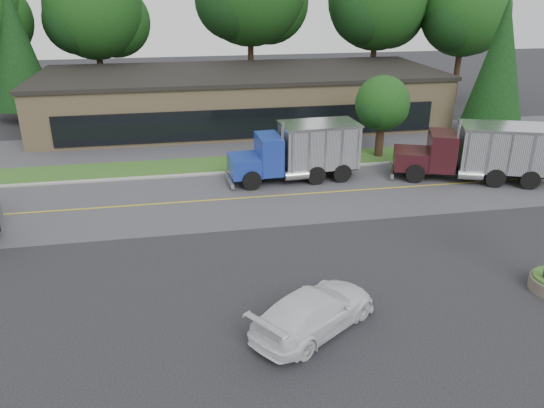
{
  "coord_description": "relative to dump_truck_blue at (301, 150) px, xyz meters",
  "views": [
    {
      "loc": [
        -3.42,
        -17.86,
        11.03
      ],
      "look_at": [
        0.53,
        3.71,
        1.8
      ],
      "focal_mm": 35.0,
      "sensor_mm": 36.0,
      "label": 1
    }
  ],
  "objects": [
    {
      "name": "evergreen_right",
      "position": [
        16.27,
        6.49,
        3.76
      ],
      "size": [
        4.45,
        4.45,
        10.12
      ],
      "color": "#382619",
      "rests_on": "ground"
    },
    {
      "name": "road",
      "position": [
        -3.73,
        -2.51,
        -1.8
      ],
      "size": [
        60.0,
        8.0,
        0.02
      ],
      "primitive_type": "cube",
      "color": "#5B5B60",
      "rests_on": "ground"
    },
    {
      "name": "center_line",
      "position": [
        -3.73,
        -2.51,
        -1.8
      ],
      "size": [
        60.0,
        0.12,
        0.01
      ],
      "primitive_type": "cube",
      "color": "gold",
      "rests_on": "ground"
    },
    {
      "name": "curb",
      "position": [
        -3.73,
        1.69,
        -1.8
      ],
      "size": [
        60.0,
        0.3,
        0.12
      ],
      "primitive_type": "cube",
      "color": "#9E9E99",
      "rests_on": "ground"
    },
    {
      "name": "rally_car",
      "position": [
        -3.0,
        -14.73,
        -1.07
      ],
      "size": [
        5.3,
        4.56,
        1.46
      ],
      "primitive_type": "imported",
      "rotation": [
        0.0,
        0.0,
        2.18
      ],
      "color": "white",
      "rests_on": "ground"
    },
    {
      "name": "tree_far_d",
      "position": [
        12.43,
        21.61,
        7.17
      ],
      "size": [
        9.86,
        9.28,
        14.07
      ],
      "color": "#382619",
      "rests_on": "ground"
    },
    {
      "name": "tree_far_e",
      "position": [
        20.41,
        19.59,
        6.22
      ],
      "size": [
        8.81,
        8.29,
        12.57
      ],
      "color": "#382619",
      "rests_on": "ground"
    },
    {
      "name": "grass_verge",
      "position": [
        -3.73,
        3.49,
        -1.8
      ],
      "size": [
        60.0,
        3.4,
        0.03
      ],
      "primitive_type": "cube",
      "color": "#2F5C1F",
      "rests_on": "ground"
    },
    {
      "name": "dump_truck_maroon",
      "position": [
        10.46,
        -2.13,
        0.01
      ],
      "size": [
        9.24,
        5.39,
        3.36
      ],
      "rotation": [
        0.0,
        0.0,
        2.79
      ],
      "color": "black",
      "rests_on": "ground"
    },
    {
      "name": "far_parking",
      "position": [
        -3.73,
        8.49,
        -1.8
      ],
      "size": [
        60.0,
        7.0,
        0.02
      ],
      "primitive_type": "cube",
      "color": "#5B5B60",
      "rests_on": "ground"
    },
    {
      "name": "dump_truck_blue",
      "position": [
        0.0,
        0.0,
        0.0
      ],
      "size": [
        7.85,
        3.07,
        3.36
      ],
      "rotation": [
        0.0,
        0.0,
        3.2
      ],
      "color": "black",
      "rests_on": "ground"
    },
    {
      "name": "strip_mall",
      "position": [
        -1.73,
        14.49,
        0.2
      ],
      "size": [
        32.0,
        12.0,
        4.0
      ],
      "primitive_type": "cube",
      "color": "tan",
      "rests_on": "ground"
    },
    {
      "name": "evergreen_left",
      "position": [
        -19.73,
        18.49,
        4.42
      ],
      "size": [
        4.98,
        4.98,
        11.31
      ],
      "color": "#382619",
      "rests_on": "ground"
    },
    {
      "name": "ground",
      "position": [
        -3.73,
        -11.51,
        -1.8
      ],
      "size": [
        140.0,
        140.0,
        0.0
      ],
      "primitive_type": "plane",
      "color": "#323237",
      "rests_on": "ground"
    },
    {
      "name": "tree_far_b",
      "position": [
        -13.59,
        22.6,
        6.48
      ],
      "size": [
        9.1,
        8.57,
        12.98
      ],
      "color": "#382619",
      "rests_on": "ground"
    },
    {
      "name": "tree_verge",
      "position": [
        6.33,
        3.53,
        1.65
      ],
      "size": [
        3.81,
        3.59,
        5.44
      ],
      "color": "#382619",
      "rests_on": "ground"
    }
  ]
}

